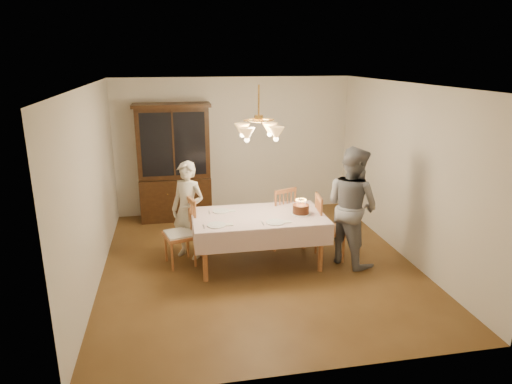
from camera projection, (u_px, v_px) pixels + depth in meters
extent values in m
plane|color=#503417|center=(258.00, 263.00, 6.81)|extent=(5.00, 5.00, 0.00)
plane|color=white|center=(259.00, 85.00, 6.06)|extent=(5.00, 5.00, 0.00)
plane|color=beige|center=(234.00, 146.00, 8.79)|extent=(4.50, 0.00, 4.50)
plane|color=beige|center=(312.00, 250.00, 4.08)|extent=(4.50, 0.00, 4.50)
plane|color=beige|center=(92.00, 187.00, 6.03)|extent=(0.00, 5.00, 5.00)
plane|color=beige|center=(406.00, 172.00, 6.83)|extent=(0.00, 5.00, 5.00)
cube|color=#97552C|center=(259.00, 217.00, 6.60)|extent=(1.80, 1.00, 0.04)
cube|color=silver|center=(259.00, 215.00, 6.59)|extent=(1.90, 1.10, 0.01)
cylinder|color=#97552C|center=(205.00, 257.00, 6.16)|extent=(0.07, 0.07, 0.71)
cylinder|color=#97552C|center=(321.00, 248.00, 6.45)|extent=(0.07, 0.07, 0.71)
cylinder|color=#97552C|center=(201.00, 234.00, 6.95)|extent=(0.07, 0.07, 0.71)
cylinder|color=#97552C|center=(304.00, 227.00, 7.25)|extent=(0.07, 0.07, 0.71)
cube|color=black|center=(176.00, 198.00, 8.59)|extent=(1.30, 0.50, 0.80)
cube|color=black|center=(173.00, 142.00, 8.33)|extent=(1.30, 0.40, 1.30)
cube|color=black|center=(173.00, 144.00, 8.14)|extent=(1.14, 0.01, 1.14)
cube|color=black|center=(171.00, 105.00, 8.09)|extent=(1.38, 0.54, 0.06)
cube|color=#97552C|center=(278.00, 219.00, 7.33)|extent=(0.57, 0.56, 0.05)
cube|color=#97552C|center=(286.00, 191.00, 7.03)|extent=(0.38, 0.19, 0.06)
cylinder|color=#97552C|center=(280.00, 227.00, 7.63)|extent=(0.04, 0.04, 0.43)
cylinder|color=#97552C|center=(263.00, 232.00, 7.44)|extent=(0.04, 0.04, 0.43)
cylinder|color=#97552C|center=(293.00, 234.00, 7.36)|extent=(0.04, 0.04, 0.43)
cylinder|color=#97552C|center=(275.00, 238.00, 7.17)|extent=(0.04, 0.04, 0.43)
cube|color=#97552C|center=(180.00, 236.00, 6.65)|extent=(0.52, 0.53, 0.05)
cube|color=#97552C|center=(191.00, 200.00, 6.58)|extent=(0.13, 0.40, 0.06)
cylinder|color=#97552C|center=(166.00, 248.00, 6.81)|extent=(0.04, 0.04, 0.43)
cylinder|color=#97552C|center=(172.00, 257.00, 6.50)|extent=(0.04, 0.04, 0.43)
cylinder|color=#97552C|center=(188.00, 244.00, 6.95)|extent=(0.04, 0.04, 0.43)
cylinder|color=#97552C|center=(195.00, 253.00, 6.63)|extent=(0.04, 0.04, 0.43)
cube|color=beige|center=(179.00, 233.00, 6.64)|extent=(0.47, 0.48, 0.03)
cube|color=#97552C|center=(330.00, 230.00, 6.86)|extent=(0.47, 0.48, 0.05)
cube|color=#97552C|center=(319.00, 198.00, 6.70)|extent=(0.08, 0.40, 0.06)
cylinder|color=#97552C|center=(343.00, 249.00, 6.77)|extent=(0.04, 0.04, 0.43)
cylinder|color=#97552C|center=(337.00, 240.00, 7.11)|extent=(0.04, 0.04, 0.43)
cylinder|color=#97552C|center=(321.00, 250.00, 6.74)|extent=(0.04, 0.04, 0.43)
cylinder|color=#97552C|center=(316.00, 240.00, 7.09)|extent=(0.04, 0.04, 0.43)
imported|color=beige|center=(188.00, 210.00, 6.84)|extent=(0.65, 0.61, 1.49)
imported|color=slate|center=(352.00, 206.00, 6.62)|extent=(0.97, 1.06, 1.75)
cylinder|color=white|center=(301.00, 214.00, 6.63)|extent=(0.30, 0.30, 0.01)
cylinder|color=#33170B|center=(301.00, 209.00, 6.61)|extent=(0.24, 0.24, 0.13)
cylinder|color=#598CD8|center=(306.00, 202.00, 6.60)|extent=(0.01, 0.01, 0.07)
sphere|color=#FFB23F|center=(306.00, 200.00, 6.59)|extent=(0.01, 0.01, 0.01)
cylinder|color=pink|center=(305.00, 202.00, 6.63)|extent=(0.01, 0.01, 0.07)
sphere|color=#FFB23F|center=(305.00, 199.00, 6.61)|extent=(0.01, 0.01, 0.01)
cylinder|color=#EACC66|center=(303.00, 201.00, 6.65)|extent=(0.01, 0.01, 0.07)
sphere|color=#FFB23F|center=(303.00, 199.00, 6.63)|extent=(0.01, 0.01, 0.01)
cylinder|color=#598CD8|center=(301.00, 201.00, 6.65)|extent=(0.01, 0.01, 0.07)
sphere|color=#FFB23F|center=(301.00, 198.00, 6.64)|extent=(0.01, 0.01, 0.01)
cylinder|color=pink|center=(299.00, 201.00, 6.65)|extent=(0.01, 0.01, 0.07)
sphere|color=#FFB23F|center=(299.00, 198.00, 6.64)|extent=(0.01, 0.01, 0.01)
cylinder|color=#EACC66|center=(297.00, 201.00, 6.63)|extent=(0.01, 0.01, 0.07)
sphere|color=#FFB23F|center=(297.00, 199.00, 6.62)|extent=(0.01, 0.01, 0.01)
cylinder|color=#598CD8|center=(296.00, 202.00, 6.60)|extent=(0.01, 0.01, 0.07)
sphere|color=#FFB23F|center=(296.00, 199.00, 6.59)|extent=(0.01, 0.01, 0.01)
cylinder|color=pink|center=(296.00, 203.00, 6.57)|extent=(0.01, 0.01, 0.07)
sphere|color=#FFB23F|center=(296.00, 200.00, 6.56)|extent=(0.01, 0.01, 0.01)
cylinder|color=#EACC66|center=(297.00, 203.00, 6.55)|extent=(0.01, 0.01, 0.07)
sphere|color=#FFB23F|center=(297.00, 201.00, 6.53)|extent=(0.01, 0.01, 0.01)
cylinder|color=#598CD8|center=(299.00, 204.00, 6.53)|extent=(0.01, 0.01, 0.07)
sphere|color=#FFB23F|center=(299.00, 201.00, 6.51)|extent=(0.01, 0.01, 0.01)
cylinder|color=pink|center=(301.00, 204.00, 6.52)|extent=(0.01, 0.01, 0.07)
sphere|color=#FFB23F|center=(301.00, 201.00, 6.51)|extent=(0.01, 0.01, 0.01)
cylinder|color=#EACC66|center=(303.00, 204.00, 6.52)|extent=(0.01, 0.01, 0.07)
sphere|color=#FFB23F|center=(303.00, 201.00, 6.51)|extent=(0.01, 0.01, 0.01)
cylinder|color=#598CD8|center=(305.00, 203.00, 6.54)|extent=(0.01, 0.01, 0.07)
sphere|color=#FFB23F|center=(305.00, 201.00, 6.53)|extent=(0.01, 0.01, 0.01)
cylinder|color=pink|center=(306.00, 203.00, 6.57)|extent=(0.01, 0.01, 0.07)
sphere|color=#FFB23F|center=(306.00, 200.00, 6.56)|extent=(0.01, 0.01, 0.01)
cylinder|color=white|center=(217.00, 225.00, 6.18)|extent=(0.26, 0.26, 0.02)
cube|color=silver|center=(204.00, 226.00, 6.15)|extent=(0.01, 0.16, 0.01)
cube|color=beige|center=(229.00, 224.00, 6.21)|extent=(0.10, 0.10, 0.01)
cylinder|color=white|center=(275.00, 222.00, 6.29)|extent=(0.26, 0.26, 0.02)
cube|color=silver|center=(263.00, 223.00, 6.26)|extent=(0.01, 0.16, 0.01)
cube|color=beige|center=(288.00, 222.00, 6.32)|extent=(0.10, 0.10, 0.01)
cylinder|color=white|center=(221.00, 211.00, 6.74)|extent=(0.25, 0.25, 0.02)
cube|color=silver|center=(209.00, 212.00, 6.71)|extent=(0.01, 0.16, 0.01)
cube|color=beige|center=(232.00, 211.00, 6.77)|extent=(0.10, 0.10, 0.01)
cylinder|color=#BF8C3F|center=(259.00, 100.00, 6.12)|extent=(0.02, 0.02, 0.40)
cylinder|color=#BF8C3F|center=(259.00, 119.00, 6.19)|extent=(0.12, 0.12, 0.10)
cone|color=#D8994C|center=(270.00, 129.00, 6.46)|extent=(0.22, 0.22, 0.18)
sphere|color=#FFD899|center=(270.00, 134.00, 6.48)|extent=(0.07, 0.07, 0.07)
cone|color=#D8994C|center=(242.00, 130.00, 6.39)|extent=(0.22, 0.22, 0.18)
sphere|color=#FFD899|center=(242.00, 135.00, 6.41)|extent=(0.07, 0.07, 0.07)
cone|color=#D8994C|center=(247.00, 135.00, 6.02)|extent=(0.22, 0.22, 0.18)
sphere|color=#FFD899|center=(247.00, 140.00, 6.04)|extent=(0.07, 0.07, 0.07)
cone|color=#D8994C|center=(276.00, 134.00, 6.09)|extent=(0.22, 0.22, 0.18)
sphere|color=#FFD899|center=(276.00, 139.00, 6.11)|extent=(0.07, 0.07, 0.07)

